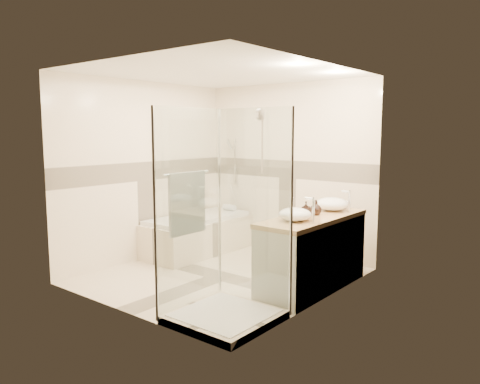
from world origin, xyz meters
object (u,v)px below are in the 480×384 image
Objects in this scene: vessel_sink_far at (295,214)px; amenity_bottle_b at (316,208)px; vanity at (312,253)px; bathtub at (198,232)px; vessel_sink_near at (332,204)px; amenity_bottle_a at (306,210)px; shower_enclosure at (221,266)px.

vessel_sink_far is 0.45m from amenity_bottle_b.
vanity is 0.52m from amenity_bottle_b.
vessel_sink_near reaches higher than bathtub.
vanity is 4.56× the size of vessel_sink_far.
vessel_sink_near is 0.85m from vessel_sink_far.
amenity_bottle_a is 0.22m from amenity_bottle_b.
amenity_bottle_a is 1.06× the size of amenity_bottle_b.
amenity_bottle_a is (2.13, -0.48, 0.64)m from bathtub.
shower_enclosure is 1.83m from vessel_sink_near.
bathtub is 2.22m from vessel_sink_near.
amenity_bottle_b is (2.13, -0.26, 0.63)m from bathtub.
amenity_bottle_b is at bearing -6.93° from bathtub.
vessel_sink_far is (2.13, -0.71, 0.61)m from bathtub.
bathtub is 2.33m from vessel_sink_far.
vessel_sink_near is at bearing 90.00° from vessel_sink_far.
amenity_bottle_a is (-0.02, -0.13, 0.52)m from vanity.
vanity is at bearing 81.26° from amenity_bottle_a.
vessel_sink_far is 1.92× the size of amenity_bottle_a.
vanity is 4.03× the size of vessel_sink_near.
bathtub is at bearing 161.57° from vessel_sink_far.
vessel_sink_near is (0.27, 1.76, 0.43)m from shower_enclosure.
vessel_sink_near is (2.13, 0.14, 0.62)m from bathtub.
amenity_bottle_b reaches higher than vanity.
shower_enclosure reaches higher than amenity_bottle_a.
vessel_sink_near is at bearing 90.00° from amenity_bottle_b.
vanity is (2.15, -0.35, 0.12)m from bathtub.
bathtub is at bearing -176.31° from vessel_sink_near.
shower_enclosure reaches higher than vanity.
amenity_bottle_b is (0.00, 0.22, -0.01)m from amenity_bottle_a.
bathtub is 1.05× the size of vanity.
vessel_sink_near is 0.40m from amenity_bottle_b.
shower_enclosure is at bearing -41.10° from bathtub.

